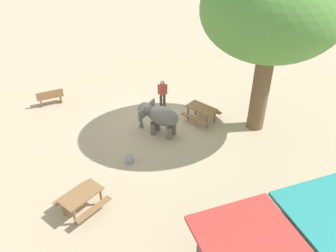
# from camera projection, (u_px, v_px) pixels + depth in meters

# --- Properties ---
(ground_plane) EXTENTS (60.00, 60.00, 0.00)m
(ground_plane) POSITION_uv_depth(u_px,v_px,m) (159.00, 124.00, 17.30)
(ground_plane) COLOR #BAA88C
(elephant) EXTENTS (1.98, 2.01, 1.48)m
(elephant) POSITION_uv_depth(u_px,v_px,m) (159.00, 116.00, 16.14)
(elephant) COLOR slate
(elephant) RESTS_ON ground_plane
(person_handler) EXTENTS (0.49, 0.32, 1.62)m
(person_handler) POSITION_uv_depth(u_px,v_px,m) (163.00, 92.00, 18.09)
(person_handler) COLOR #3F3833
(person_handler) RESTS_ON ground_plane
(shade_tree_main) EXTENTS (6.15, 5.64, 7.93)m
(shade_tree_main) POSITION_uv_depth(u_px,v_px,m) (274.00, 10.00, 13.96)
(shade_tree_main) COLOR brown
(shade_tree_main) RESTS_ON ground_plane
(wooden_bench) EXTENTS (1.43, 0.53, 0.88)m
(wooden_bench) POSITION_uv_depth(u_px,v_px,m) (50.00, 97.00, 18.65)
(wooden_bench) COLOR olive
(wooden_bench) RESTS_ON ground_plane
(picnic_table_near) EXTENTS (2.04, 2.04, 0.78)m
(picnic_table_near) POSITION_uv_depth(u_px,v_px,m) (82.00, 198.00, 12.28)
(picnic_table_near) COLOR olive
(picnic_table_near) RESTS_ON ground_plane
(picnic_table_far) EXTENTS (2.02, 2.03, 0.78)m
(picnic_table_far) POSITION_uv_depth(u_px,v_px,m) (202.00, 111.00, 17.23)
(picnic_table_far) COLOR olive
(picnic_table_far) RESTS_ON ground_plane
(market_stall_teal) EXTENTS (2.50, 2.50, 2.52)m
(market_stall_teal) POSITION_uv_depth(u_px,v_px,m) (322.00, 245.00, 9.98)
(market_stall_teal) COLOR #59514C
(market_stall_teal) RESTS_ON ground_plane
(feed_bucket) EXTENTS (0.36, 0.36, 0.32)m
(feed_bucket) POSITION_uv_depth(u_px,v_px,m) (130.00, 159.00, 14.77)
(feed_bucket) COLOR gray
(feed_bucket) RESTS_ON ground_plane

